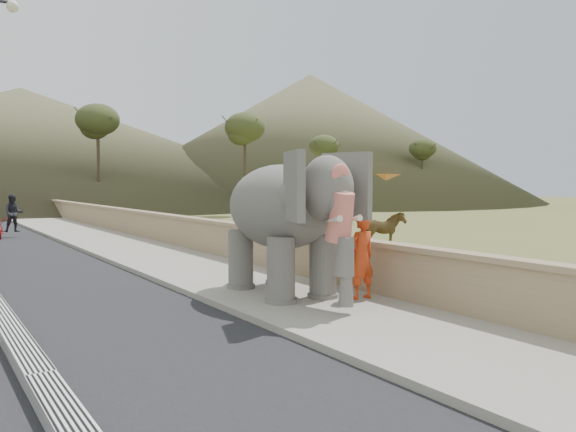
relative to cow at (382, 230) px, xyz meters
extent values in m
plane|color=olive|center=(-7.70, -8.34, -0.67)|extent=(160.00, 160.00, 0.00)
cube|color=#9E9687|center=(-7.70, 1.66, -0.59)|extent=(3.00, 120.00, 0.15)
cube|color=tan|center=(-6.05, 1.66, -0.12)|extent=(0.30, 120.00, 1.10)
sphere|color=#FFF2CC|center=(-11.20, 4.29, 7.03)|extent=(0.36, 0.36, 0.36)
imported|color=brown|center=(0.00, 0.00, 0.00)|extent=(1.73, 1.20, 1.34)
imported|color=#B0B0B7|center=(10.25, 27.03, 0.05)|extent=(4.32, 1.96, 1.44)
cube|color=white|center=(16.59, 23.67, 0.88)|extent=(11.28, 4.89, 3.10)
cube|color=orange|center=(25.70, 23.64, 0.88)|extent=(11.26, 4.32, 3.10)
cone|color=brown|center=(28.30, 43.66, 7.33)|extent=(56.00, 56.00, 16.00)
cone|color=brown|center=(-2.70, 61.66, 6.33)|extent=(80.00, 80.00, 14.00)
imported|color=red|center=(-6.75, -6.63, 0.30)|extent=(0.59, 0.39, 1.63)
imported|color=maroon|center=(-10.92, 11.59, -0.23)|extent=(0.72, 1.72, 0.88)
imported|color=black|center=(-10.39, 11.59, 0.39)|extent=(0.83, 0.67, 1.62)
camera|label=1|loc=(-13.82, -14.74, 1.73)|focal=35.00mm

